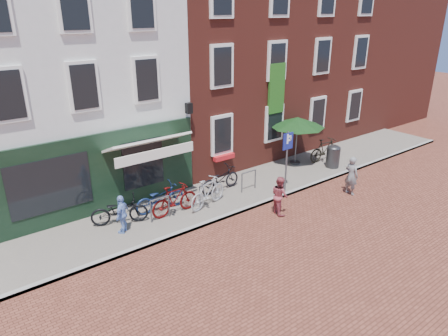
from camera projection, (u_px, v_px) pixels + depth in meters
ground at (259, 207)px, 15.23m from camera, size 80.00×80.00×0.00m
sidewalk at (253, 186)px, 16.88m from camera, size 24.00×3.00×0.10m
building_stucco at (48, 74)px, 15.92m from camera, size 8.00×8.00×9.00m
building_brick_mid at (196, 51)px, 19.70m from camera, size 6.00×8.00×10.00m
building_brick_right at (284, 45)px, 23.10m from camera, size 6.00×8.00×10.00m
filler_right at (353, 47)px, 26.96m from camera, size 7.00×8.00×9.00m
litter_bin at (333, 155)px, 18.57m from camera, size 0.60×0.60×1.11m
parking_sign at (287, 151)px, 15.65m from camera, size 0.50×0.08×2.49m
parasol at (298, 120)px, 18.47m from camera, size 2.50×2.50×2.32m
woman at (351, 176)px, 16.00m from camera, size 0.39×0.58×1.57m
boy at (280, 195)px, 14.49m from camera, size 0.69×0.80×1.42m
cafe_person at (122, 214)px, 13.08m from camera, size 0.79×0.75×1.31m
bicycle_0 at (119, 210)px, 13.65m from camera, size 2.00×1.33×0.99m
bicycle_1 at (175, 200)px, 14.30m from camera, size 1.84×0.56×1.10m
bicycle_2 at (160, 198)px, 14.57m from camera, size 1.92×0.74×0.99m
bicycle_3 at (208, 192)px, 14.86m from camera, size 1.90×0.95×1.10m
bicycle_4 at (220, 179)px, 16.14m from camera, size 1.93×0.81×0.99m
bicycle_5 at (325, 150)px, 19.35m from camera, size 1.88×0.71×1.10m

